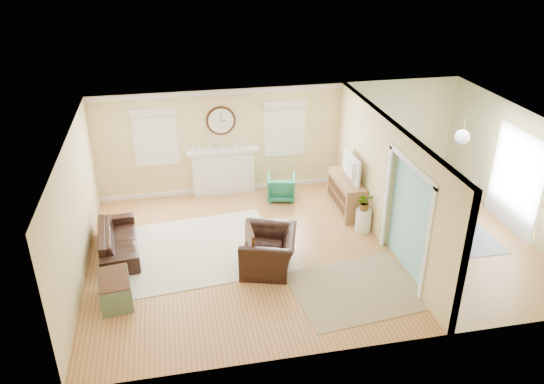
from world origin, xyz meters
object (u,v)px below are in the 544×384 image
object	(u,v)px
sofa	(118,240)
credenza	(346,194)
dining_table	(431,212)
green_chair	(281,187)
eames_chair	(269,251)

from	to	relation	value
sofa	credenza	bearing A→B (deg)	-85.83
credenza	dining_table	size ratio (longest dim) A/B	0.73
sofa	dining_table	distance (m)	6.69
sofa	green_chair	distance (m)	4.10
eames_chair	green_chair	xyz separation A→B (m)	(0.86, 2.82, -0.08)
eames_chair	sofa	bearing A→B (deg)	-95.16
dining_table	credenza	bearing A→B (deg)	60.15
sofa	credenza	size ratio (longest dim) A/B	1.32
eames_chair	green_chair	distance (m)	2.95
credenza	dining_table	world-z (taller)	credenza
credenza	dining_table	bearing A→B (deg)	-34.12
sofa	eames_chair	bearing A→B (deg)	-116.76
sofa	credenza	distance (m)	5.16
sofa	credenza	world-z (taller)	credenza
sofa	green_chair	world-z (taller)	green_chair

